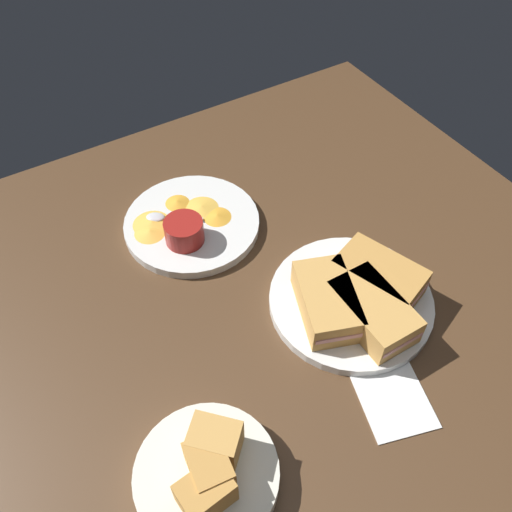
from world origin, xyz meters
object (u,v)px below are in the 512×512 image
Objects in this scene: sandwich_half_far at (373,312)px; ramekin_dark_sauce at (387,278)px; sandwich_half_near at (327,301)px; bread_basket_rear at (208,473)px; plate_sandwich_main at (351,301)px; ramekin_light_gravy at (184,231)px; sandwich_half_extra at (379,276)px; spoon_by_gravy_ramekin at (163,218)px; spoon_by_dark_ramekin at (359,304)px; plate_chips_companion at (192,224)px.

ramekin_dark_sauce is (3.70, -5.71, -0.06)cm from sandwich_half_far.
sandwich_half_near is 6.75cm from sandwich_half_far.
bread_basket_rear is at bearing 115.31° from sandwich_half_near.
plate_sandwich_main is 29.16cm from ramekin_light_gravy.
sandwich_half_near is 9.54cm from sandwich_half_extra.
sandwich_half_extra is at bearing -91.90° from sandwich_half_near.
sandwich_half_far is 39.14cm from spoon_by_gravy_ramekin.
bread_basket_rear is at bearing 103.66° from sandwich_half_far.
sandwich_half_extra is 1.20cm from ramekin_dark_sauce.
spoon_by_dark_ramekin is at bearing 107.98° from sandwich_half_extra.
plate_chips_companion is (27.42, 13.50, 0.00)cm from plate_sandwich_main.
sandwich_half_extra is 5.23cm from spoon_by_dark_ramekin.
ramekin_light_gravy is (25.55, 16.61, 1.83)cm from spoon_by_dark_ramekin.
sandwich_half_near is 2.22× the size of ramekin_dark_sauce.
sandwich_half_near reaches higher than spoon_by_dark_ramekin.
bread_basket_rear is (-36.19, 14.65, -1.17)cm from ramekin_light_gravy.
spoon_by_dark_ramekin is at bearing 96.15° from ramekin_dark_sauce.
plate_chips_companion is 43.45cm from bread_basket_rear.
sandwich_half_near and sandwich_half_far have the same top height.
sandwich_half_near is 1.66× the size of spoon_by_gravy_ramekin.
sandwich_half_near and sandwich_half_extra have the same top height.
ramekin_light_gravy is 39.06cm from bread_basket_rear.
plate_chips_companion is 3.59× the size of ramekin_light_gravy.
plate_sandwich_main is 5.75cm from sandwich_half_far.
plate_chips_companion is at bearing 25.22° from spoon_by_dark_ramekin.
ramekin_light_gravy is at bearing 140.19° from plate_chips_companion.
ramekin_dark_sauce is 33.27cm from ramekin_light_gravy.
sandwich_half_extra is 1.49× the size of spoon_by_dark_ramekin.
sandwich_half_near is 1.12× the size of sandwich_half_far.
sandwich_half_far is (-4.77, 0.16, 3.20)cm from plate_sandwich_main.
ramekin_light_gravy is 0.37× the size of bread_basket_rear.
ramekin_dark_sauce is at bearing -146.22° from plate_chips_companion.
sandwich_half_near is 5.65cm from spoon_by_dark_ramekin.
bread_basket_rear is at bearing 108.69° from sandwich_half_extra.
ramekin_dark_sauce is 1.03× the size of ramekin_light_gravy.
sandwich_half_near reaches higher than ramekin_dark_sauce.
sandwich_half_near is 32.75cm from spoon_by_gravy_ramekin.
sandwich_half_extra is at bearing -91.90° from plate_sandwich_main.
plate_chips_companion is at bearing 22.52° from sandwich_half_far.
ramekin_dark_sauce is (-0.91, -0.78, -0.06)cm from sandwich_half_extra.
spoon_by_dark_ramekin is 30.53cm from ramekin_light_gravy.
sandwich_half_far is 31.85cm from bread_basket_rear.
ramekin_dark_sauce is at bearing -72.98° from bread_basket_rear.
spoon_by_dark_ramekin is at bearing -6.23° from sandwich_half_far.
sandwich_half_extra is at bearing -46.90° from sandwich_half_far.
ramekin_light_gravy is at bearing -169.68° from spoon_by_gravy_ramekin.
sandwich_half_far is 1.48× the size of spoon_by_gravy_ramekin.
spoon_by_gravy_ramekin is at bearing 29.13° from spoon_by_dark_ramekin.
sandwich_half_near is 26.46cm from ramekin_light_gravy.
sandwich_half_far is at bearing 178.10° from plate_sandwich_main.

